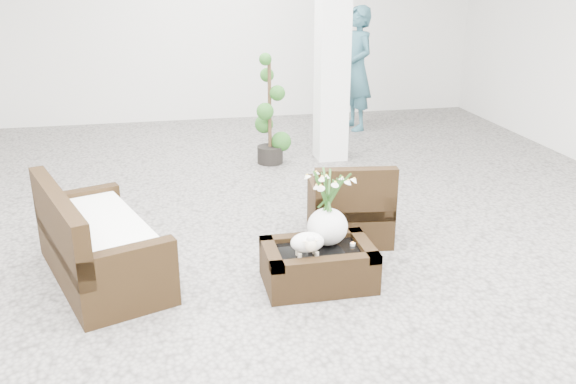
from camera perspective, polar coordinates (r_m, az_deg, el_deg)
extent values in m
plane|color=gray|center=(5.75, -0.20, -5.47)|extent=(11.00, 11.00, 0.00)
cube|color=white|center=(8.22, 4.23, 14.98)|extent=(0.40, 0.40, 3.50)
cube|color=black|center=(5.11, 2.84, -7.00)|extent=(0.90, 0.60, 0.31)
ellipsoid|color=white|center=(4.88, 1.82, -4.94)|extent=(0.28, 0.23, 0.21)
cylinder|color=white|center=(5.13, 6.08, -4.86)|extent=(0.04, 0.04, 0.03)
cube|color=black|center=(5.91, 5.80, -0.60)|extent=(0.84, 0.82, 0.80)
cube|color=black|center=(5.33, -17.16, -3.63)|extent=(1.24, 1.73, 0.84)
imported|color=#2D5866|center=(10.00, 6.45, 11.39)|extent=(0.59, 0.79, 1.96)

